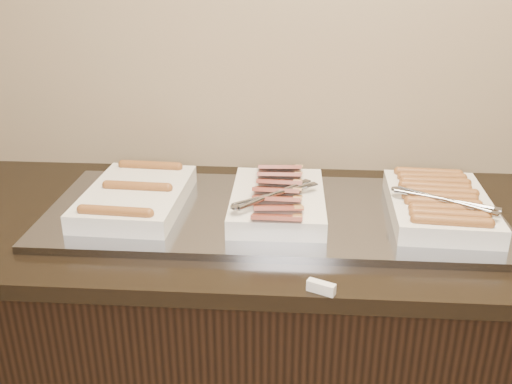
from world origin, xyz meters
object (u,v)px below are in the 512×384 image
counter (280,352)px  warming_tray (273,213)px  dish_center (278,199)px  dish_left (136,196)px  dish_right (439,203)px

counter → warming_tray: (-0.03, 0.00, 0.46)m
warming_tray → dish_center: bearing=-18.5°
counter → dish_left: (-0.40, 0.00, 0.49)m
counter → warming_tray: warming_tray is taller
dish_left → counter: bearing=2.0°
counter → dish_left: size_ratio=5.32×
dish_left → dish_center: dish_center is taller
dish_center → dish_right: bearing=-0.6°
warming_tray → dish_center: 0.04m
dish_left → dish_center: bearing=1.4°
dish_right → counter: bearing=-178.2°
counter → dish_right: bearing=-0.5°
counter → dish_right: dish_right is taller
warming_tray → dish_center: (0.01, -0.00, 0.04)m
dish_left → dish_right: (0.80, -0.00, 0.01)m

